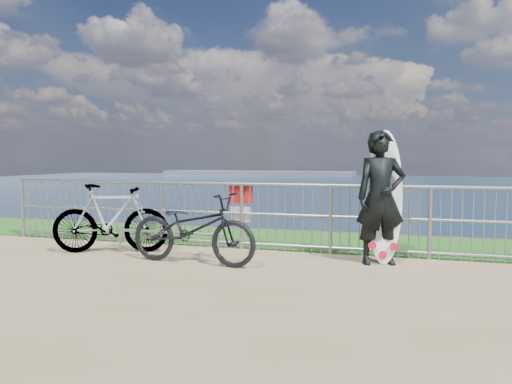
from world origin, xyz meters
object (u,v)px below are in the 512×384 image
(surfer, at_px, (381,198))
(surfboard, at_px, (384,201))
(bicycle_far, at_px, (111,218))
(bicycle_near, at_px, (193,228))

(surfer, height_order, surfboard, surfboard)
(surfboard, height_order, bicycle_far, surfboard)
(bicycle_near, height_order, bicycle_far, bicycle_far)
(bicycle_far, bearing_deg, surfboard, -103.67)
(surfboard, distance_m, bicycle_far, 4.32)
(surfer, relative_size, bicycle_far, 1.04)
(surfer, height_order, bicycle_near, surfer)
(bicycle_near, relative_size, bicycle_far, 1.07)
(surfer, xyz_separation_m, bicycle_near, (-2.60, -0.78, -0.45))
(surfboard, xyz_separation_m, bicycle_far, (-4.28, -0.51, -0.35))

